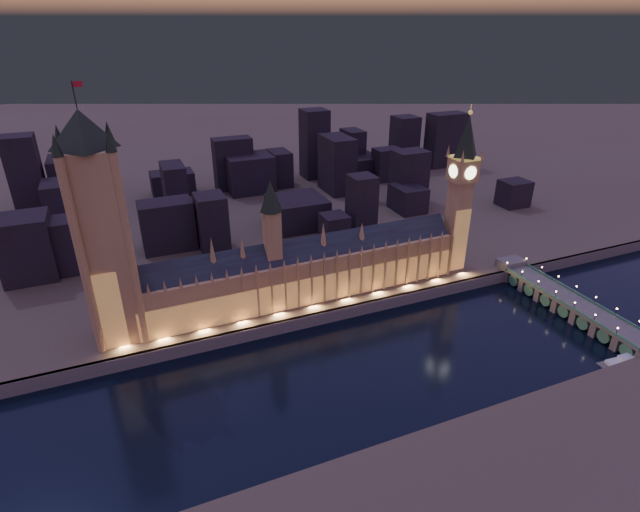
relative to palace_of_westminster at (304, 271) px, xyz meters
name	(u,v)px	position (x,y,z in m)	size (l,w,h in m)	color
ground_plane	(351,363)	(2.80, -61.75, -26.37)	(2000.00, 2000.00, 0.00)	black
north_bank	(189,145)	(2.80, 458.25, -22.37)	(2000.00, 960.00, 8.00)	#4C3D35
embankment_wall	(321,318)	(2.80, -20.75, -22.37)	(2000.00, 2.50, 8.00)	#45534D
palace_of_westminster	(304,271)	(0.00, 0.00, 0.00)	(202.00, 23.68, 78.00)	#A06C4D
victoria_tower	(101,223)	(-107.20, 0.18, 48.07)	(31.68, 31.68, 133.42)	#A06C4D
elizabeth_tower	(462,182)	(110.80, 0.17, 43.33)	(18.00, 18.00, 110.60)	#A06C4D
westminster_bridge	(564,302)	(148.66, -65.21, -20.38)	(17.91, 113.00, 15.90)	#45534D
river_boat	(639,359)	(145.68, -119.75, -24.81)	(46.99, 14.38, 4.50)	#45534D
city_backdrop	(275,176)	(41.59, 184.60, 3.87)	(464.33, 215.63, 71.79)	black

